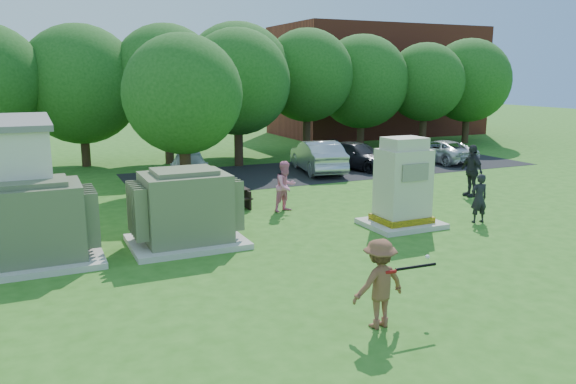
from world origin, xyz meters
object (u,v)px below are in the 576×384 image
car_white (189,167)px  car_silver_a (318,156)px  person_at_picnic (286,186)px  picnic_table (226,197)px  transformer_left (35,225)px  car_silver_b (440,151)px  car_dark (357,156)px  generator_cabinet (403,188)px  batter (379,284)px  person_walking_right (472,171)px  transformer_right (186,209)px  person_by_generator (479,198)px

car_white → car_silver_a: bearing=13.5°
person_at_picnic → picnic_table: bearing=125.9°
transformer_left → car_silver_b: size_ratio=0.72×
person_at_picnic → car_silver_a: (4.55, 6.41, -0.11)m
transformer_left → car_dark: 16.92m
generator_cabinet → batter: size_ratio=1.63×
picnic_table → car_silver_b: car_silver_b is taller
batter → car_silver_b: batter is taller
batter → person_walking_right: (9.43, 7.99, 0.15)m
transformer_right → car_silver_b: transformer_right is taller
transformer_right → person_walking_right: (11.32, 1.55, 0.01)m
transformer_left → car_silver_b: bearing=24.3°
generator_cabinet → car_silver_a: size_ratio=0.60×
transformer_left → generator_cabinet: bearing=-5.0°
picnic_table → car_silver_a: size_ratio=0.34×
transformer_right → picnic_table: 4.21m
person_by_generator → car_white: (-6.42, 10.28, -0.11)m
person_at_picnic → car_dark: bearing=25.3°
transformer_right → car_dark: 13.90m
car_silver_a → person_by_generator: bearing=102.3°
car_silver_a → car_dark: size_ratio=1.05×
generator_cabinet → person_by_generator: bearing=-15.2°
person_by_generator → car_white: 12.12m
transformer_left → transformer_right: bearing=0.0°
car_silver_a → car_silver_b: size_ratio=1.10×
car_white → picnic_table: bearing=-77.2°
picnic_table → person_walking_right: bearing=-12.1°
car_white → car_silver_b: (13.46, 0.08, -0.09)m
transformer_left → car_white: size_ratio=0.77×
person_walking_right → car_dark: size_ratio=0.45×
person_by_generator → person_at_picnic: (-4.84, 3.82, 0.09)m
car_silver_a → person_at_picnic: bearing=65.3°
person_at_picnic → car_dark: size_ratio=0.40×
person_at_picnic → transformer_left: bearing=177.9°
generator_cabinet → car_white: 10.44m
batter → generator_cabinet: bearing=-133.4°
picnic_table → transformer_left: bearing=-149.8°
generator_cabinet → car_dark: 10.62m
picnic_table → person_by_generator: size_ratio=1.01×
transformer_right → generator_cabinet: generator_cabinet is taller
person_at_picnic → car_silver_b: 13.57m
person_at_picnic → car_white: person_at_picnic is taller
batter → car_silver_a: size_ratio=0.37×
car_silver_a → car_dark: (2.21, 0.10, -0.12)m
picnic_table → person_at_picnic: size_ratio=0.91×
batter → person_at_picnic: (2.09, 8.72, 0.03)m
generator_cabinet → person_walking_right: generator_cabinet is taller
generator_cabinet → car_dark: generator_cabinet is taller
transformer_left → person_at_picnic: transformer_left is taller
car_silver_b → generator_cabinet: bearing=44.0°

